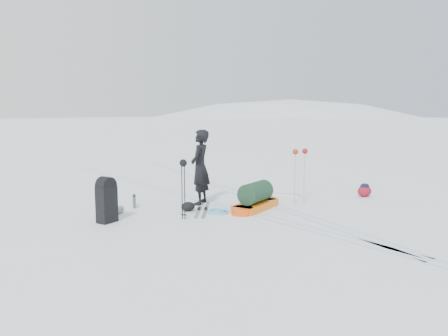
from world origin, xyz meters
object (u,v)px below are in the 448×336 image
(expedition_rucksack, at_px, (108,201))
(ski_poles_black, at_px, (183,170))
(skier, at_px, (200,167))
(pulk_sled, at_px, (256,199))

(expedition_rucksack, relative_size, ski_poles_black, 0.74)
(skier, relative_size, pulk_sled, 1.05)
(pulk_sled, height_order, expedition_rucksack, expedition_rucksack)
(skier, height_order, pulk_sled, skier)
(expedition_rucksack, xyz_separation_m, ski_poles_black, (1.38, -0.76, 0.61))
(expedition_rucksack, height_order, ski_poles_black, ski_poles_black)
(pulk_sled, bearing_deg, expedition_rucksack, 142.58)
(skier, height_order, ski_poles_black, skier)
(ski_poles_black, bearing_deg, skier, 64.92)
(skier, bearing_deg, expedition_rucksack, -32.47)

